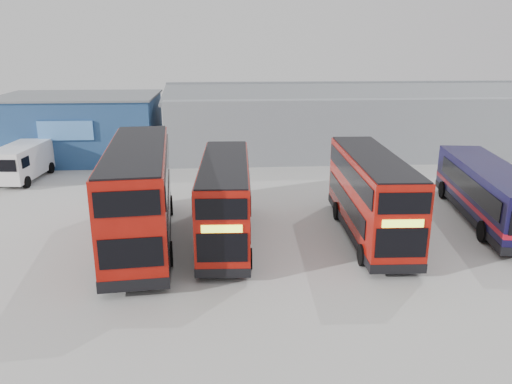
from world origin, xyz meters
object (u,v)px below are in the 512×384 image
office_block (81,127)px  double_decker_left (140,196)px  single_decker_blue (488,194)px  double_decker_centre (225,201)px  maintenance_shed (345,120)px  double_decker_right (371,197)px  panel_van (22,161)px

office_block → double_decker_left: bearing=-67.8°
office_block → double_decker_left: size_ratio=1.08×
single_decker_blue → double_decker_left: bearing=14.5°
office_block → double_decker_centre: bearing=-57.8°
maintenance_shed → double_decker_centre: bearing=-117.6°
office_block → maintenance_shed: (22.00, 2.01, 0.02)m
maintenance_shed → single_decker_blue: 18.72m
double_decker_left → double_decker_right: 11.06m
single_decker_blue → double_decker_centre: bearing=15.9°
double_decker_left → panel_van: (-9.85, 11.77, -0.99)m
office_block → panel_van: bearing=-110.3°
double_decker_left → double_decker_right: bearing=175.4°
single_decker_blue → office_block: bearing=-24.3°
office_block → double_decker_left: office_block is taller
maintenance_shed → double_decker_right: maintenance_shed is taller
maintenance_shed → panel_van: bearing=-160.8°
maintenance_shed → double_decker_left: size_ratio=2.69×
double_decker_centre → panel_van: size_ratio=1.64×
maintenance_shed → double_decker_right: bearing=-99.9°
office_block → maintenance_shed: size_ratio=0.40×
double_decker_centre → single_decker_blue: 14.11m
office_block → double_decker_left: (7.45, -18.26, -0.23)m
double_decker_right → double_decker_centre: bearing=-177.8°
double_decker_centre → double_decker_right: size_ratio=0.97×
maintenance_shed → single_decker_blue: size_ratio=2.73×
double_decker_left → panel_van: double_decker_left is taller
double_decker_left → double_decker_centre: (3.99, 0.08, -0.38)m
maintenance_shed → double_decker_centre: (-10.56, -20.19, -0.64)m
office_block → maintenance_shed: maintenance_shed is taller
office_block → double_decker_right: (18.50, -18.13, -0.54)m
maintenance_shed → double_decker_left: bearing=-125.7°
office_block → double_decker_centre: (11.44, -18.18, -0.61)m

